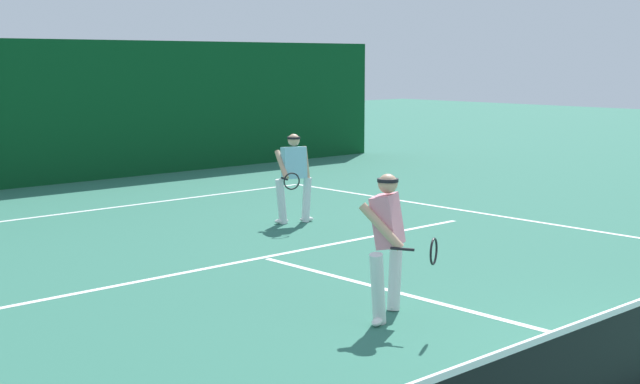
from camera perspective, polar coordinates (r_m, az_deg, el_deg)
The scene contains 5 objects.
court_line_baseline_far at distance 17.38m, azimuth -14.90°, elevation -1.19°, with size 10.72×0.10×0.01m, color white.
court_line_service at distance 12.94m, azimuth -3.69°, elevation -4.21°, with size 8.74×0.10×0.01m, color white.
court_line_centre at distance 10.65m, azimuth 7.64°, elevation -7.08°, with size 0.10×6.40×0.01m, color white.
player_near at distance 9.82m, azimuth 4.38°, elevation -3.04°, with size 0.92×1.01×1.62m.
player_far at distance 15.50m, azimuth -1.69°, elevation 1.14°, with size 0.96×0.85×1.57m.
Camera 1 is at (-7.91, -3.33, 2.86)m, focal length 49.89 mm.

